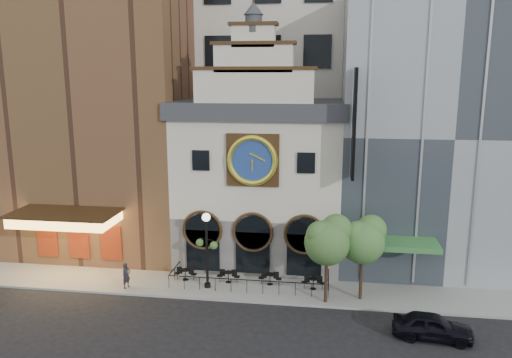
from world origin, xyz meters
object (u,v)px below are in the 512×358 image
at_px(car_right, 433,326).
at_px(bistro_0, 185,274).
at_px(bistro_2, 270,278).
at_px(bistro_3, 313,283).
at_px(tree_left, 328,239).
at_px(bistro_1, 228,276).
at_px(lamppost, 207,242).
at_px(tree_right, 364,239).
at_px(pedestrian, 126,275).

bearing_deg(car_right, bistro_0, 76.39).
distance_m(bistro_2, bistro_3, 2.96).
relative_size(bistro_2, tree_left, 0.28).
bearing_deg(bistro_0, bistro_1, 0.23).
relative_size(lamppost, tree_right, 0.94).
distance_m(bistro_3, tree_left, 4.19).
height_order(bistro_1, tree_left, tree_left).
bearing_deg(pedestrian, bistro_3, -56.40).
bearing_deg(bistro_1, bistro_2, 0.80).
distance_m(car_right, tree_right, 6.52).
xyz_separation_m(bistro_1, bistro_3, (5.83, -0.29, 0.00)).
bearing_deg(bistro_1, lamppost, -141.38).
relative_size(bistro_0, pedestrian, 0.91).
xyz_separation_m(lamppost, tree_left, (7.94, -1.09, 0.95)).
bearing_deg(car_right, pedestrian, 84.97).
bearing_deg(tree_right, bistro_1, 171.51).
distance_m(bistro_2, lamppost, 5.06).
height_order(bistro_1, pedestrian, pedestrian).
bearing_deg(bistro_3, tree_right, -18.64).
bearing_deg(bistro_2, lamppost, -166.00).
height_order(bistro_0, pedestrian, pedestrian).
bearing_deg(bistro_3, tree_left, -63.94).
distance_m(bistro_0, bistro_1, 3.05).
distance_m(lamppost, tree_right, 10.18).
relative_size(bistro_3, lamppost, 0.30).
distance_m(bistro_1, lamppost, 3.17).
bearing_deg(pedestrian, car_right, -74.46).
bearing_deg(bistro_1, tree_right, -8.49).
bearing_deg(bistro_0, tree_left, -11.94).
bearing_deg(pedestrian, lamppost, -54.59).
xyz_separation_m(bistro_3, car_right, (6.64, -5.26, 0.11)).
bearing_deg(tree_right, car_right, -49.80).
relative_size(bistro_3, tree_left, 0.28).
distance_m(pedestrian, tree_right, 15.84).
xyz_separation_m(bistro_3, tree_right, (3.07, -1.04, 3.57)).
height_order(tree_left, tree_right, tree_left).
xyz_separation_m(bistro_0, pedestrian, (-3.56, -1.81, 0.41)).
bearing_deg(bistro_3, lamppost, -174.38).
bearing_deg(bistro_3, car_right, -38.38).
bearing_deg(bistro_2, bistro_0, -179.49).
height_order(bistro_2, lamppost, lamppost).
xyz_separation_m(bistro_1, pedestrian, (-6.61, -1.82, 0.41)).
bearing_deg(pedestrian, tree_left, -64.49).
bearing_deg(tree_right, bistro_2, 167.18).
bearing_deg(bistro_0, lamppost, -28.33).
relative_size(bistro_0, bistro_1, 1.00).
height_order(car_right, lamppost, lamppost).
distance_m(bistro_0, pedestrian, 4.01).
distance_m(lamppost, tree_left, 8.07).
relative_size(pedestrian, tree_left, 0.31).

